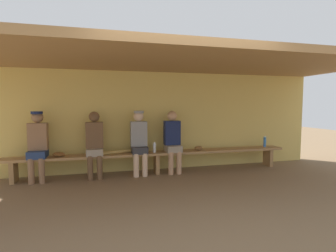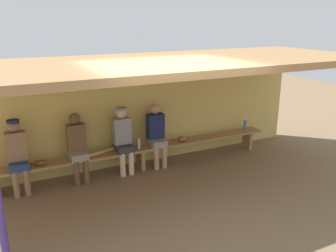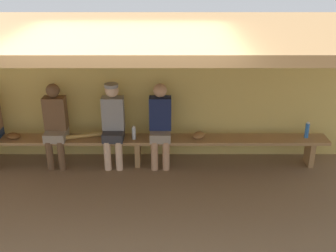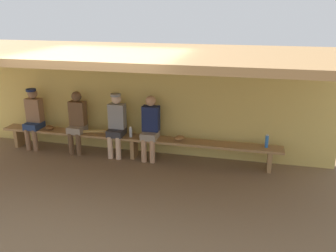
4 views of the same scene
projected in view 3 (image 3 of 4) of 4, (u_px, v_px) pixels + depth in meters
The scene contains 12 objects.
ground_plane at pixel (130, 221), 5.32m from camera, with size 24.00×24.00×0.00m, color brown.
back_wall at pixel (138, 91), 6.73m from camera, with size 8.00×0.20×2.20m, color #D8BC60.
dugout_roof at pixel (129, 33), 5.08m from camera, with size 8.00×2.80×0.12m, color #9E7547.
bench at pixel (138, 142), 6.59m from camera, with size 6.00×0.36×0.46m.
player_near_post at pixel (160, 122), 6.46m from camera, with size 0.34×0.42×1.34m.
player_shirtless_tan at pixel (55, 122), 6.46m from camera, with size 0.34×0.42×1.34m.
player_in_blue at pixel (113, 121), 6.46m from camera, with size 0.34×0.42×1.34m.
water_bottle_orange at pixel (134, 133), 6.49m from camera, with size 0.06×0.06×0.22m.
water_bottle_clear at pixel (307, 130), 6.54m from camera, with size 0.06×0.06×0.26m.
baseball_glove_worn at pixel (14, 136), 6.53m from camera, with size 0.24×0.17×0.09m, color brown.
baseball_glove_dark_brown at pixel (199, 135), 6.56m from camera, with size 0.24×0.17×0.09m, color olive.
baseball_bat at pixel (79, 136), 6.55m from camera, with size 0.07×0.07×0.80m, color tan.
Camera 3 is at (0.48, -4.42, 3.20)m, focal length 44.57 mm.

